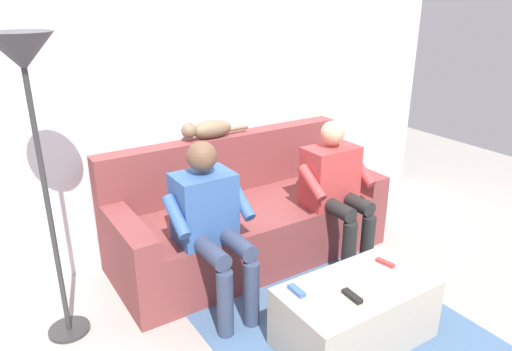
{
  "coord_description": "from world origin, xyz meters",
  "views": [
    {
      "loc": [
        1.71,
        2.67,
        1.92
      ],
      "look_at": [
        0.0,
        0.01,
        0.69
      ],
      "focal_mm": 33.46,
      "sensor_mm": 36.0,
      "label": 1
    }
  ],
  "objects": [
    {
      "name": "ground_plane",
      "position": [
        0.0,
        0.6,
        0.0
      ],
      "size": [
        8.0,
        8.0,
        0.0
      ],
      "primitive_type": "plane",
      "color": "gray"
    },
    {
      "name": "couch",
      "position": [
        0.0,
        -0.13,
        0.29
      ],
      "size": [
        2.05,
        0.84,
        0.89
      ],
      "color": "brown",
      "rests_on": "ground"
    },
    {
      "name": "remote_black",
      "position": [
        0.11,
        1.14,
        0.39
      ],
      "size": [
        0.05,
        0.13,
        0.02
      ],
      "primitive_type": "cube",
      "rotation": [
        0.0,
        0.0,
        1.53
      ],
      "color": "black",
      "rests_on": "coffee_table"
    },
    {
      "name": "floor_lamp",
      "position": [
        1.39,
        0.08,
        1.51
      ],
      "size": [
        0.33,
        0.33,
        1.74
      ],
      "color": "#2D2D2D",
      "rests_on": "ground"
    },
    {
      "name": "cat_on_backrest",
      "position": [
        0.15,
        -0.42,
        0.96
      ],
      "size": [
        0.55,
        0.14,
        0.15
      ],
      "color": "#756047",
      "rests_on": "couch"
    },
    {
      "name": "back_wall",
      "position": [
        0.0,
        -0.58,
        1.36
      ],
      "size": [
        4.5,
        0.06,
        2.72
      ],
      "primitive_type": "cube",
      "color": "silver",
      "rests_on": "ground"
    },
    {
      "name": "remote_blue",
      "position": [
        0.33,
        0.94,
        0.39
      ],
      "size": [
        0.04,
        0.12,
        0.03
      ],
      "primitive_type": "cube",
      "rotation": [
        0.0,
        0.0,
        4.7
      ],
      "color": "#3860B7",
      "rests_on": "coffee_table"
    },
    {
      "name": "person_left_seated",
      "position": [
        -0.51,
        0.28,
        0.6
      ],
      "size": [
        0.55,
        0.51,
        1.07
      ],
      "color": "#B23838",
      "rests_on": "ground"
    },
    {
      "name": "remote_red",
      "position": [
        -0.3,
        1.0,
        0.39
      ],
      "size": [
        0.05,
        0.12,
        0.02
      ],
      "primitive_type": "cube",
      "rotation": [
        0.0,
        0.0,
        4.9
      ],
      "color": "#B73333",
      "rests_on": "coffee_table"
    },
    {
      "name": "coffee_table",
      "position": [
        0.0,
        1.07,
        0.19
      ],
      "size": [
        0.89,
        0.49,
        0.38
      ],
      "color": "#A89E8E",
      "rests_on": "ground"
    },
    {
      "name": "person_right_seated",
      "position": [
        0.51,
        0.29,
        0.61
      ],
      "size": [
        0.52,
        0.59,
        1.08
      ],
      "color": "#335693",
      "rests_on": "ground"
    },
    {
      "name": "floor_rug",
      "position": [
        0.0,
        0.93,
        0.0
      ],
      "size": [
        1.48,
        1.64,
        0.01
      ],
      "primitive_type": "cube",
      "color": "#426084",
      "rests_on": "ground"
    }
  ]
}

